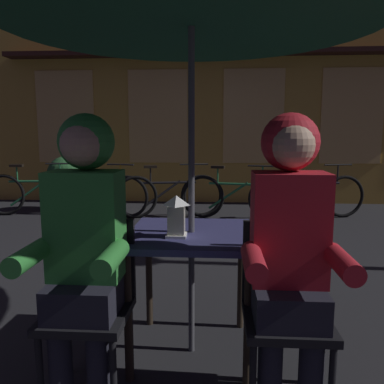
% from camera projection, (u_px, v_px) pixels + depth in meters
% --- Properties ---
extents(ground_plane, '(60.00, 60.00, 0.00)m').
position_uv_depth(ground_plane, '(191.00, 350.00, 2.35)').
color(ground_plane, '#232326').
extents(cafe_table, '(0.72, 0.72, 0.74)m').
position_uv_depth(cafe_table, '(191.00, 249.00, 2.26)').
color(cafe_table, navy).
rests_on(cafe_table, ground_plane).
extents(lantern, '(0.11, 0.11, 0.23)m').
position_uv_depth(lantern, '(176.00, 215.00, 2.12)').
color(lantern, white).
rests_on(lantern, cafe_table).
extents(chair_left, '(0.40, 0.40, 0.87)m').
position_uv_depth(chair_left, '(91.00, 297.00, 1.95)').
color(chair_left, black).
rests_on(chair_left, ground_plane).
extents(chair_right, '(0.40, 0.40, 0.87)m').
position_uv_depth(chair_right, '(285.00, 303.00, 1.88)').
color(chair_right, black).
rests_on(chair_right, ground_plane).
extents(person_left_hooded, '(0.45, 0.56, 1.40)m').
position_uv_depth(person_left_hooded, '(85.00, 231.00, 1.84)').
color(person_left_hooded, black).
rests_on(person_left_hooded, ground_plane).
extents(person_right_hooded, '(0.45, 0.56, 1.40)m').
position_uv_depth(person_right_hooded, '(290.00, 234.00, 1.77)').
color(person_right_hooded, black).
rests_on(person_right_hooded, ground_plane).
extents(shopfront_building, '(10.00, 0.93, 6.20)m').
position_uv_depth(shopfront_building, '(254.00, 35.00, 7.16)').
color(shopfront_building, gold).
rests_on(shopfront_building, ground_plane).
extents(bicycle_nearest, '(1.68, 0.23, 0.84)m').
position_uv_depth(bicycle_nearest, '(36.00, 194.00, 6.18)').
color(bicycle_nearest, black).
rests_on(bicycle_nearest, ground_plane).
extents(bicycle_second, '(1.66, 0.38, 0.84)m').
position_uv_depth(bicycle_second, '(99.00, 194.00, 6.13)').
color(bicycle_second, black).
rests_on(bicycle_second, ground_plane).
extents(bicycle_third, '(1.66, 0.38, 0.84)m').
position_uv_depth(bicycle_third, '(169.00, 195.00, 6.02)').
color(bicycle_third, black).
rests_on(bicycle_third, ground_plane).
extents(bicycle_fourth, '(1.66, 0.36, 0.84)m').
position_uv_depth(bicycle_fourth, '(236.00, 197.00, 5.86)').
color(bicycle_fourth, black).
rests_on(bicycle_fourth, ground_plane).
extents(bicycle_fifth, '(1.65, 0.39, 0.84)m').
position_uv_depth(bicycle_fifth, '(313.00, 196.00, 5.93)').
color(bicycle_fifth, black).
rests_on(bicycle_fifth, ground_plane).
extents(potted_plant, '(0.60, 0.60, 0.92)m').
position_uv_depth(potted_plant, '(66.00, 179.00, 6.51)').
color(potted_plant, brown).
rests_on(potted_plant, ground_plane).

